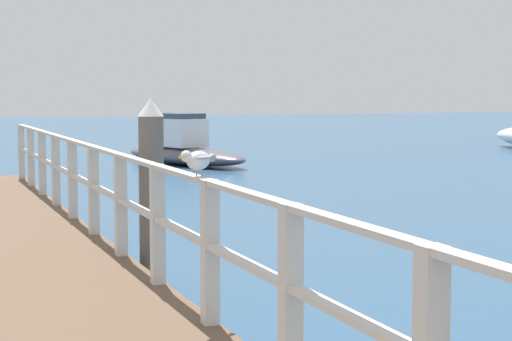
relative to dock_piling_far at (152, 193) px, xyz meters
name	(u,v)px	position (x,y,z in m)	size (l,w,h in m)	color
pier_railing	(121,193)	(-0.38, -0.14, 0.02)	(0.12, 18.57, 1.11)	beige
dock_piling_far	(152,193)	(0.00, 0.00, 0.00)	(0.29, 0.29, 2.12)	#6B6056
seagull_foreground	(198,160)	(-0.39, -2.94, 0.59)	(0.39, 0.34, 0.21)	white
boat_2	(181,147)	(5.15, 16.27, -0.56)	(3.26, 5.87, 1.54)	#4C4C51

